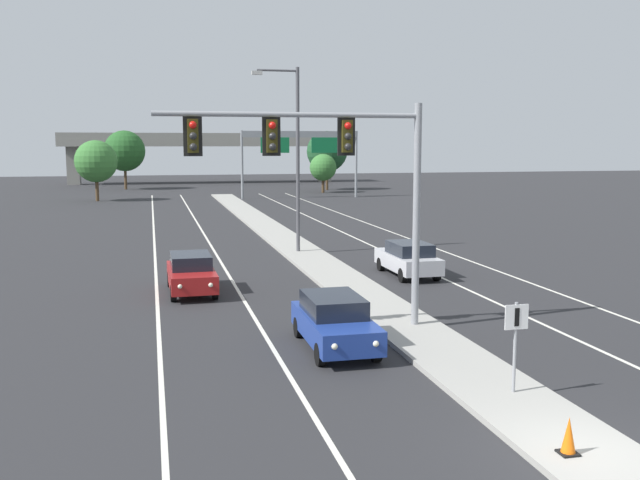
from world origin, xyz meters
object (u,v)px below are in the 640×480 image
at_px(tree_far_right_a, 323,168).
at_px(tree_far_right_c, 327,151).
at_px(overhead_signal_mast, 329,162).
at_px(median_sign_post, 516,334).
at_px(car_oncoming_red, 191,273).
at_px(highway_sign_gantry, 300,143).
at_px(car_oncoming_blue, 334,321).
at_px(traffic_cone_median_nose, 569,436).
at_px(car_receding_silver, 408,258).
at_px(tree_far_left_c, 96,161).
at_px(tree_far_left_b, 125,151).
at_px(street_lamp_median, 294,149).

relative_size(tree_far_right_a, tree_far_right_c, 0.62).
bearing_deg(overhead_signal_mast, median_sign_post, -66.57).
distance_m(overhead_signal_mast, tree_far_right_c, 71.88).
height_order(car_oncoming_red, highway_sign_gantry, highway_sign_gantry).
bearing_deg(car_oncoming_blue, traffic_cone_median_nose, -73.87).
xyz_separation_m(median_sign_post, car_receding_silver, (3.13, 15.71, -0.77)).
height_order(highway_sign_gantry, tree_far_left_c, highway_sign_gantry).
relative_size(highway_sign_gantry, tree_far_right_c, 1.72).
bearing_deg(tree_far_left_b, tree_far_right_a, -27.21).
xyz_separation_m(tree_far_right_a, tree_far_right_c, (1.80, 5.23, 1.91)).
bearing_deg(tree_far_left_b, car_receding_silver, -77.77).
relative_size(highway_sign_gantry, tree_far_right_a, 2.77).
relative_size(car_receding_silver, highway_sign_gantry, 0.34).
bearing_deg(tree_far_right_c, car_oncoming_red, -108.76).
xyz_separation_m(highway_sign_gantry, tree_far_right_c, (6.35, 13.17, -1.12)).
distance_m(car_oncoming_blue, traffic_cone_median_nose, 8.83).
height_order(street_lamp_median, tree_far_left_b, street_lamp_median).
relative_size(car_oncoming_blue, highway_sign_gantry, 0.34).
xyz_separation_m(car_oncoming_blue, highway_sign_gantry, (11.10, 58.22, 5.34)).
xyz_separation_m(car_oncoming_blue, tree_far_left_b, (-8.46, 78.56, 4.28)).
xyz_separation_m(median_sign_post, traffic_cone_median_nose, (-0.69, -3.39, -1.08)).
relative_size(overhead_signal_mast, traffic_cone_median_nose, 11.37).
height_order(traffic_cone_median_nose, tree_far_right_a, tree_far_right_a).
bearing_deg(car_oncoming_red, overhead_signal_mast, -62.38).
relative_size(car_oncoming_red, highway_sign_gantry, 0.34).
distance_m(highway_sign_gantry, tree_far_right_c, 14.66).
height_order(car_oncoming_blue, car_oncoming_red, same).
bearing_deg(highway_sign_gantry, car_receding_silver, -95.79).
bearing_deg(street_lamp_median, traffic_cone_median_nose, -89.97).
distance_m(tree_far_left_b, tree_far_right_c, 26.87).
distance_m(overhead_signal_mast, car_oncoming_red, 9.71).
bearing_deg(tree_far_left_b, street_lamp_median, -79.74).
relative_size(car_oncoming_blue, tree_far_right_a, 0.93).
relative_size(tree_far_right_a, tree_far_left_c, 0.75).
relative_size(car_receding_silver, tree_far_right_c, 0.58).
bearing_deg(tree_far_left_b, tree_far_left_c, -96.82).
bearing_deg(tree_far_left_b, highway_sign_gantry, -46.12).
bearing_deg(car_receding_silver, highway_sign_gantry, 84.21).
height_order(car_oncoming_blue, tree_far_right_c, tree_far_right_c).
bearing_deg(overhead_signal_mast, tree_far_left_b, 96.45).
relative_size(street_lamp_median, car_oncoming_blue, 2.24).
relative_size(traffic_cone_median_nose, tree_far_left_c, 0.11).
relative_size(car_receding_silver, tree_far_left_c, 0.70).
xyz_separation_m(tree_far_left_b, tree_far_left_c, (-2.32, -19.40, -0.90)).
bearing_deg(car_oncoming_blue, car_receding_silver, 59.47).
relative_size(highway_sign_gantry, tree_far_left_c, 2.06).
xyz_separation_m(median_sign_post, tree_far_right_c, (14.31, 76.48, 3.46)).
height_order(street_lamp_median, car_oncoming_blue, street_lamp_median).
xyz_separation_m(car_oncoming_blue, car_receding_silver, (6.27, 10.63, 0.00)).
xyz_separation_m(car_oncoming_red, tree_far_right_a, (19.35, 57.03, 2.31)).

